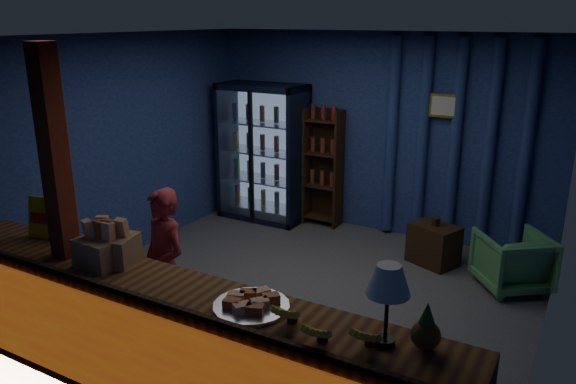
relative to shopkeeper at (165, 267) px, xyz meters
name	(u,v)px	position (x,y,z in m)	size (l,w,h in m)	color
ground	(296,295)	(0.59, 1.29, -0.70)	(4.60, 4.60, 0.00)	#515154
room_walls	(297,147)	(0.59, 1.29, 0.87)	(4.60, 4.60, 4.60)	navy
counter	(172,343)	(0.59, -0.62, -0.22)	(4.40, 0.57, 0.99)	brown
support_post	(62,214)	(-0.46, -0.61, 0.60)	(0.16, 0.16, 2.60)	maroon
beverage_cooler	(265,153)	(-0.96, 3.20, 0.23)	(1.20, 0.62, 1.90)	black
bottle_shelf	(324,168)	(-0.11, 3.34, 0.09)	(0.50, 0.28, 1.60)	#392212
curtain_folds	(455,144)	(1.59, 3.43, 0.60)	(1.74, 0.14, 2.50)	navy
framed_picture	(445,106)	(1.44, 3.38, 1.05)	(0.36, 0.04, 0.28)	gold
shopkeeper	(165,267)	(0.00, 0.00, 0.00)	(0.51, 0.34, 1.40)	maroon
green_chair	(512,261)	(2.49, 2.55, -0.39)	(0.66, 0.68, 0.62)	#4F9E59
side_table	(434,244)	(1.61, 2.75, -0.46)	(0.63, 0.55, 0.57)	#392212
yellow_sign	(51,219)	(-0.85, -0.43, 0.43)	(0.45, 0.18, 0.35)	#D5C60B
snack_box_left	(100,250)	(-0.07, -0.61, 0.38)	(0.35, 0.30, 0.36)	#9D7C4C
snack_box_centre	(113,247)	(-0.02, -0.53, 0.38)	(0.40, 0.36, 0.36)	#9D7C4C
pastry_tray	(251,304)	(1.29, -0.61, 0.28)	(0.50, 0.50, 0.08)	silver
banana_bunches	(325,326)	(1.86, -0.70, 0.33)	(0.75, 0.29, 0.16)	gold
table_lamp	(388,283)	(2.19, -0.58, 0.64)	(0.26, 0.26, 0.50)	black
pineapple	(426,331)	(2.41, -0.52, 0.37)	(0.17, 0.17, 0.29)	brown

